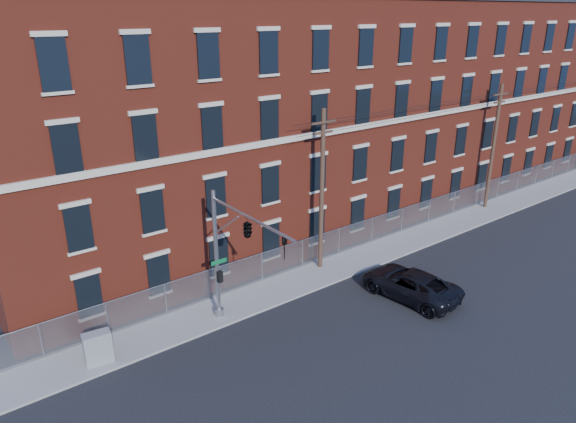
% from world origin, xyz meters
% --- Properties ---
extents(ground, '(140.00, 140.00, 0.00)m').
position_xyz_m(ground, '(0.00, 0.00, 0.00)').
color(ground, black).
rests_on(ground, ground).
extents(sidewalk, '(65.00, 3.00, 0.12)m').
position_xyz_m(sidewalk, '(12.00, 5.00, 0.06)').
color(sidewalk, gray).
rests_on(sidewalk, ground).
extents(mill_building, '(55.30, 14.32, 16.30)m').
position_xyz_m(mill_building, '(12.00, 13.93, 8.15)').
color(mill_building, maroon).
rests_on(mill_building, ground).
extents(chain_link_fence, '(59.06, 0.06, 1.85)m').
position_xyz_m(chain_link_fence, '(12.00, 6.30, 1.06)').
color(chain_link_fence, '#A5A8AD').
rests_on(chain_link_fence, ground).
extents(traffic_signal_mast, '(0.90, 6.75, 7.00)m').
position_xyz_m(traffic_signal_mast, '(-6.00, 2.18, 5.39)').
color(traffic_signal_mast, '#9EA0A5').
rests_on(traffic_signal_mast, ground).
extents(utility_pole_near, '(1.80, 0.28, 10.00)m').
position_xyz_m(utility_pole_near, '(2.00, 5.60, 5.34)').
color(utility_pole_near, '#422C21').
rests_on(utility_pole_near, ground).
extents(utility_pole_mid, '(1.80, 0.28, 10.00)m').
position_xyz_m(utility_pole_mid, '(20.00, 5.60, 5.34)').
color(utility_pole_mid, '#422C21').
rests_on(utility_pole_mid, ground).
extents(overhead_wires, '(40.00, 0.62, 0.62)m').
position_xyz_m(overhead_wires, '(20.00, 5.60, 9.12)').
color(overhead_wires, black).
rests_on(overhead_wires, ground).
extents(pickup_truck, '(3.32, 6.05, 1.61)m').
position_xyz_m(pickup_truck, '(3.71, -0.21, 0.80)').
color(pickup_truck, black).
rests_on(pickup_truck, ground).
extents(utility_cabinet, '(1.30, 0.77, 1.54)m').
position_xyz_m(utility_cabinet, '(-12.44, 4.36, 0.89)').
color(utility_cabinet, gray).
rests_on(utility_cabinet, sidewalk).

